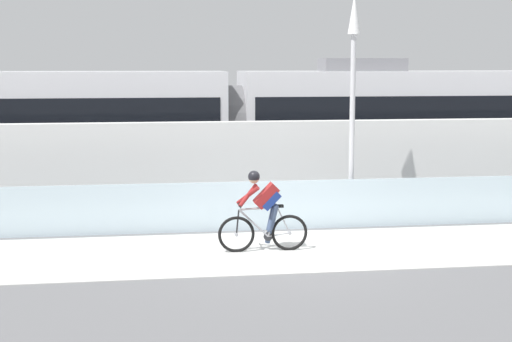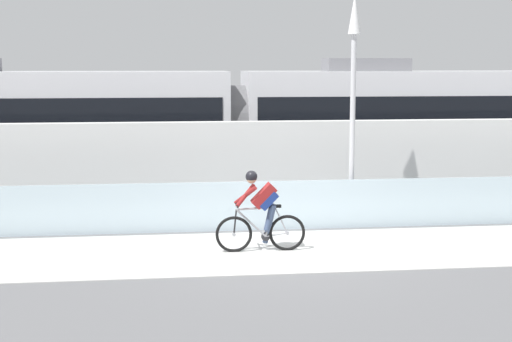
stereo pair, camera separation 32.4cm
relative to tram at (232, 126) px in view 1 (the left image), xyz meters
name	(u,v)px [view 1 (the left image)]	position (x,y,z in m)	size (l,w,h in m)	color
ground_plane	(286,251)	(0.34, -6.85, -1.89)	(200.00, 200.00, 0.00)	slate
bike_path_deck	(286,250)	(0.34, -6.85, -1.89)	(32.00, 3.20, 0.01)	silver
glass_parapet	(271,205)	(0.34, -5.00, -1.35)	(32.00, 0.05, 1.09)	silver
concrete_barrier_wall	(260,168)	(0.34, -3.20, -0.76)	(32.00, 0.36, 2.27)	silver
tram_rail_near	(247,195)	(0.34, -0.72, -1.89)	(32.00, 0.08, 0.01)	#595654
tram_rail_far	(241,187)	(0.34, 0.72, -1.89)	(32.00, 0.08, 0.01)	#595654
tram	(232,126)	(0.00, 0.00, 0.00)	(22.56, 2.54, 3.81)	silver
cyclist_on_bike	(263,212)	(-0.11, -6.85, -1.11)	(1.77, 0.58, 1.61)	black
lamp_post_antenna	(353,80)	(2.23, -4.70, 1.40)	(0.28, 0.28, 5.20)	gray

